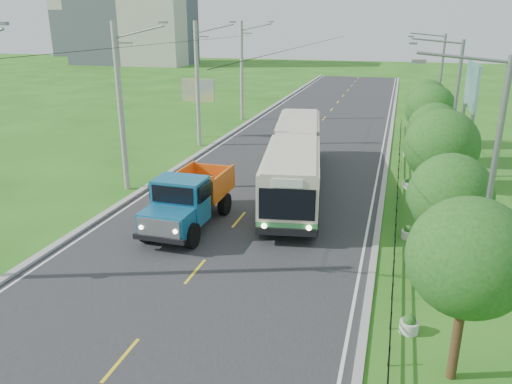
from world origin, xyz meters
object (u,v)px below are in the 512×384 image
at_px(pole_mid, 198,84).
at_px(planter_front, 409,325).
at_px(tree_third, 442,150).
at_px(streetlight_near, 486,182).
at_px(tree_fourth, 435,133).
at_px(billboard_left, 198,94).
at_px(bus, 295,156).
at_px(pole_far, 242,71).
at_px(dump_truck, 189,196).
at_px(pole_near, 121,108).
at_px(planter_mid, 408,184).
at_px(billboard_right, 471,92).
at_px(tree_second, 451,198).
at_px(tree_fifth, 431,112).
at_px(planter_far, 407,153).
at_px(tree_front, 470,262).
at_px(tree_back, 427,102).
at_px(streetlight_mid, 452,112).
at_px(planter_near, 408,233).
at_px(streetlight_far, 438,84).

height_order(pole_mid, planter_front, pole_mid).
relative_size(tree_third, planter_front, 8.96).
distance_m(tree_third, streetlight_near, 8.23).
xyz_separation_m(tree_fourth, streetlight_near, (0.79, -14.14, 1.32)).
bearing_deg(billboard_left, bus, -46.66).
height_order(pole_far, dump_truck, pole_far).
xyz_separation_m(planter_front, dump_truck, (-10.76, 6.53, 1.33)).
xyz_separation_m(pole_near, pole_far, (0.00, 24.00, 0.00)).
bearing_deg(planter_mid, pole_mid, 157.46).
relative_size(planter_front, billboard_right, 0.09).
height_order(tree_second, tree_fifth, tree_fifth).
bearing_deg(planter_far, tree_front, -87.22).
distance_m(streetlight_near, bus, 15.29).
distance_m(tree_back, planter_front, 28.37).
distance_m(pole_far, dump_truck, 29.33).
bearing_deg(billboard_right, bus, -143.20).
xyz_separation_m(tree_back, planter_front, (-1.26, -28.14, -3.37)).
bearing_deg(streetlight_mid, bus, -167.93).
bearing_deg(tree_second, dump_truck, 168.77).
relative_size(streetlight_near, planter_front, 13.54).
bearing_deg(planter_front, tree_fifth, 86.75).
xyz_separation_m(tree_fourth, dump_truck, (-12.01, -9.61, -1.98)).
xyz_separation_m(streetlight_near, streetlight_mid, (0.00, 14.00, 0.00)).
bearing_deg(pole_mid, planter_mid, -22.54).
relative_size(tree_front, tree_third, 0.93).
height_order(tree_fifth, streetlight_near, streetlight_near).
relative_size(tree_front, tree_fifth, 0.97).
bearing_deg(tree_front, planter_near, 97.26).
relative_size(pole_near, planter_far, 14.93).
bearing_deg(tree_fourth, planter_far, 99.08).
xyz_separation_m(tree_second, streetlight_far, (0.79, 25.86, 1.38)).
distance_m(pole_mid, tree_second, 26.20).
bearing_deg(tree_third, planter_mid, 102.10).
xyz_separation_m(pole_far, planter_far, (16.86, -11.00, -4.81)).
height_order(tree_fifth, tree_back, tree_fifth).
bearing_deg(bus, planter_far, 46.07).
bearing_deg(pole_mid, planter_near, -41.65).
bearing_deg(pole_mid, pole_near, -90.00).
relative_size(pole_near, pole_mid, 1.00).
height_order(tree_front, dump_truck, tree_front).
relative_size(pole_far, planter_near, 14.93).
distance_m(tree_second, billboard_left, 29.20).
xyz_separation_m(pole_near, tree_front, (18.12, -12.86, -1.37)).
relative_size(tree_third, dump_truck, 0.88).
distance_m(pole_near, pole_mid, 12.00).
relative_size(streetlight_mid, streetlight_far, 1.00).
bearing_deg(tree_back, billboard_left, -173.69).
distance_m(tree_second, tree_fifth, 18.00).
bearing_deg(dump_truck, tree_back, 61.69).
xyz_separation_m(pole_far, streetlight_far, (18.90, -5.00, -0.19)).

